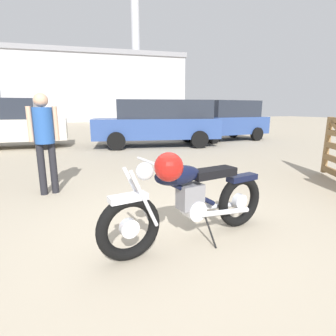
# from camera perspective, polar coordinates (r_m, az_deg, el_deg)

# --- Properties ---
(ground_plane) EXTENTS (80.00, 80.00, 0.00)m
(ground_plane) POSITION_cam_1_polar(r_m,az_deg,el_deg) (3.24, 0.14, -13.14)
(ground_plane) COLOR tan
(vintage_motorcycle) EXTENTS (2.06, 0.80, 1.07)m
(vintage_motorcycle) POSITION_cam_1_polar(r_m,az_deg,el_deg) (2.77, 4.58, -6.77)
(vintage_motorcycle) COLOR black
(vintage_motorcycle) RESTS_ON ground_plane
(bystander) EXTENTS (0.45, 0.30, 1.66)m
(bystander) POSITION_cam_1_polar(r_m,az_deg,el_deg) (4.75, -25.30, 6.75)
(bystander) COLOR black
(bystander) RESTS_ON ground_plane
(pale_sedan_back) EXTENTS (3.91, 1.84, 1.78)m
(pale_sedan_back) POSITION_cam_1_polar(r_m,az_deg,el_deg) (11.27, -31.65, 8.32)
(pale_sedan_back) COLOR black
(pale_sedan_back) RESTS_ON ground_plane
(red_hatchback_near) EXTENTS (4.92, 2.53, 1.74)m
(red_hatchback_near) POSITION_cam_1_polar(r_m,az_deg,el_deg) (10.26, -2.05, 10.05)
(red_hatchback_near) COLOR black
(red_hatchback_near) RESTS_ON ground_plane
(white_estate_far) EXTENTS (4.07, 2.18, 1.78)m
(white_estate_far) POSITION_cam_1_polar(r_m,az_deg,el_deg) (12.52, 12.56, 10.13)
(white_estate_far) COLOR black
(white_estate_far) RESTS_ON ground_plane
(silver_sedan_mid) EXTENTS (4.95, 2.64, 1.74)m
(silver_sedan_mid) POSITION_cam_1_polar(r_m,az_deg,el_deg) (19.82, 2.62, 11.32)
(silver_sedan_mid) COLOR black
(silver_sedan_mid) RESTS_ON ground_plane
(industrial_building) EXTENTS (20.59, 13.58, 16.22)m
(industrial_building) POSITION_cam_1_polar(r_m,az_deg,el_deg) (36.65, -14.58, 16.21)
(industrial_building) COLOR #B2B2B7
(industrial_building) RESTS_ON ground_plane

